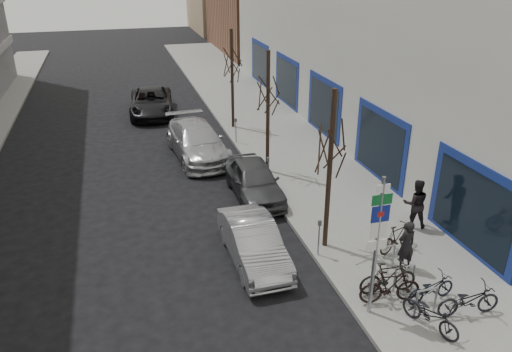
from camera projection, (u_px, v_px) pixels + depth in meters
ground at (286, 333)px, 13.11m from camera, size 120.00×120.00×0.00m
sidewalk_east at (307, 167)px, 22.98m from camera, size 5.00×70.00×0.15m
commercial_building at (471, 29)px, 29.38m from camera, size 20.00×32.00×10.00m
brick_building_far at (278, 9)px, 49.81m from camera, size 12.00×14.00×8.00m
highway_sign_pole at (377, 239)px, 12.70m from camera, size 0.55×0.10×4.20m
bike_rack at (404, 275)px, 14.32m from camera, size 0.66×2.26×0.83m
tree_near at (332, 134)px, 15.15m from camera, size 1.80×1.80×5.50m
tree_mid at (268, 84)px, 20.85m from camera, size 1.80×1.80×5.50m
tree_far at (232, 56)px, 26.55m from camera, size 1.80×1.80×5.50m
meter_front at (319, 234)px, 15.91m from camera, size 0.10×0.08×1.27m
meter_mid at (268, 169)px, 20.73m from camera, size 0.10×0.08×1.27m
meter_back at (236, 128)px, 25.55m from camera, size 0.10×0.08×1.27m
bike_near_left at (431, 312)px, 12.84m from camera, size 1.10×1.77×1.04m
bike_near_right at (390, 286)px, 13.81m from camera, size 1.83×0.79×1.07m
bike_mid_curb at (431, 286)px, 13.91m from camera, size 1.60×0.65×0.95m
bike_mid_inner at (388, 277)px, 14.20m from camera, size 1.78×0.65×1.06m
bike_far_curb at (469, 298)px, 13.34m from camera, size 1.83×0.72×1.09m
bike_far_inner at (397, 237)px, 16.27m from camera, size 1.68×0.99×0.98m
parked_car_front at (253, 242)px, 15.89m from camera, size 1.52×4.19×1.37m
parked_car_mid at (254, 180)px, 20.09m from camera, size 1.87×4.44×1.50m
parked_car_back at (197, 141)px, 24.05m from camera, size 2.71×5.77×1.63m
lane_car at (151, 102)px, 30.53m from camera, size 3.00×5.66×1.52m
pedestrian_near at (406, 245)px, 15.22m from camera, size 0.61×0.42×1.63m
pedestrian_far at (415, 203)px, 17.55m from camera, size 0.79×0.67×1.84m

